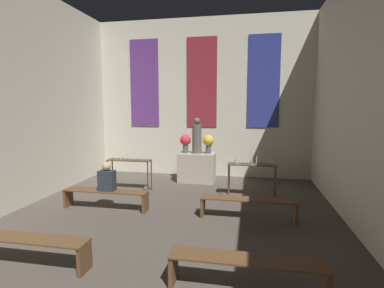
{
  "coord_description": "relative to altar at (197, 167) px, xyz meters",
  "views": [
    {
      "loc": [
        1.64,
        0.56,
        2.38
      ],
      "look_at": [
        0.0,
        8.92,
        1.31
      ],
      "focal_mm": 28.0,
      "sensor_mm": 36.0,
      "label": 1
    }
  ],
  "objects": [
    {
      "name": "person_seated",
      "position": [
        -1.58,
        -2.93,
        0.28
      ],
      "size": [
        0.36,
        0.24,
        0.67
      ],
      "color": "#282D38",
      "rests_on": "pew_back_left"
    },
    {
      "name": "candle_rack_right",
      "position": [
        1.7,
        -1.35,
        0.29
      ],
      "size": [
        1.25,
        0.36,
        1.08
      ],
      "color": "#473823",
      "rests_on": "ground_plane"
    },
    {
      "name": "candle_rack_left",
      "position": [
        -1.69,
        -1.35,
        0.29
      ],
      "size": [
        1.25,
        0.36,
        1.08
      ],
      "color": "#473823",
      "rests_on": "ground_plane"
    },
    {
      "name": "flower_vase_right",
      "position": [
        0.37,
        0.0,
        0.83
      ],
      "size": [
        0.34,
        0.34,
        0.59
      ],
      "color": "#4C5666",
      "rests_on": "altar"
    },
    {
      "name": "pew_back_left",
      "position": [
        -1.63,
        -2.93,
        -0.13
      ],
      "size": [
        2.0,
        0.36,
        0.45
      ],
      "color": "brown",
      "rests_on": "ground_plane"
    },
    {
      "name": "flower_vase_left",
      "position": [
        -0.37,
        0.0,
        0.83
      ],
      "size": [
        0.34,
        0.34,
        0.59
      ],
      "color": "#4C5666",
      "rests_on": "altar"
    },
    {
      "name": "wall_back",
      "position": [
        0.0,
        0.99,
        2.22
      ],
      "size": [
        7.46,
        0.16,
        5.3
      ],
      "color": "beige",
      "rests_on": "ground_plane"
    },
    {
      "name": "statue",
      "position": [
        0.0,
        0.0,
        0.97
      ],
      "size": [
        0.29,
        0.29,
        1.12
      ],
      "color": "#5B5651",
      "rests_on": "altar"
    },
    {
      "name": "pew_second_right",
      "position": [
        1.63,
        -5.47,
        -0.13
      ],
      "size": [
        2.0,
        0.36,
        0.45
      ],
      "color": "brown",
      "rests_on": "ground_plane"
    },
    {
      "name": "pew_second_left",
      "position": [
        -1.63,
        -5.47,
        -0.13
      ],
      "size": [
        2.0,
        0.36,
        0.45
      ],
      "color": "brown",
      "rests_on": "ground_plane"
    },
    {
      "name": "pew_back_right",
      "position": [
        1.63,
        -2.93,
        -0.13
      ],
      "size": [
        2.0,
        0.36,
        0.45
      ],
      "color": "brown",
      "rests_on": "ground_plane"
    },
    {
      "name": "altar",
      "position": [
        0.0,
        0.0,
        0.0
      ],
      "size": [
        1.14,
        0.66,
        0.91
      ],
      "color": "#ADA38E",
      "rests_on": "ground_plane"
    }
  ]
}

